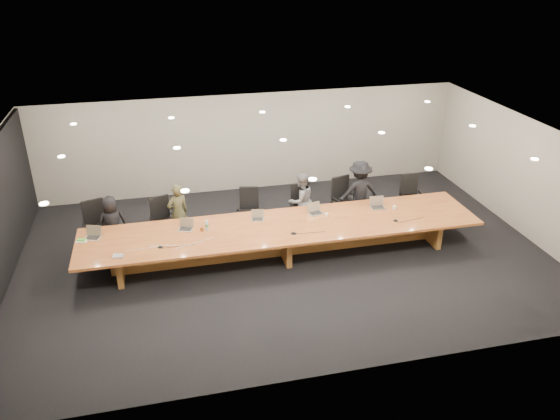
{
  "coord_description": "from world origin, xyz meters",
  "views": [
    {
      "loc": [
        -2.54,
        -10.61,
        6.41
      ],
      "look_at": [
        0.0,
        0.3,
        1.0
      ],
      "focal_mm": 35.0,
      "sensor_mm": 36.0,
      "label": 1
    }
  ],
  "objects_px": {
    "laptop_e": "(378,203)",
    "amber_mug": "(202,229)",
    "paper_cup_near": "(327,215)",
    "mic_left": "(160,247)",
    "chair_mid_right": "(303,207)",
    "laptop_a": "(92,233)",
    "chair_mid_left": "(249,210)",
    "person_a": "(112,224)",
    "water_bottle": "(207,225)",
    "paper_cup_far": "(394,208)",
    "mic_center": "(294,233)",
    "laptop_d": "(316,209)",
    "chair_far_left": "(98,226)",
    "laptop_c": "(257,216)",
    "mic_right": "(396,220)",
    "person_b": "(178,213)",
    "person_d": "(359,192)",
    "chair_left": "(164,220)",
    "person_c": "(301,201)",
    "chair_right": "(345,200)",
    "av_box": "(118,256)",
    "chair_far_right": "(412,196)",
    "laptop_b": "(185,225)",
    "conference_table": "(283,235)"
  },
  "relations": [
    {
      "from": "chair_left",
      "to": "person_c",
      "type": "height_order",
      "value": "person_c"
    },
    {
      "from": "laptop_c",
      "to": "laptop_e",
      "type": "relative_size",
      "value": 0.83
    },
    {
      "from": "paper_cup_near",
      "to": "mic_left",
      "type": "height_order",
      "value": "paper_cup_near"
    },
    {
      "from": "conference_table",
      "to": "paper_cup_near",
      "type": "xyz_separation_m",
      "value": [
        1.1,
        0.22,
        0.27
      ]
    },
    {
      "from": "chair_mid_right",
      "to": "mic_left",
      "type": "distance_m",
      "value": 3.85
    },
    {
      "from": "chair_mid_right",
      "to": "chair_right",
      "type": "height_order",
      "value": "chair_right"
    },
    {
      "from": "laptop_b",
      "to": "laptop_d",
      "type": "distance_m",
      "value": 3.06
    },
    {
      "from": "water_bottle",
      "to": "mic_center",
      "type": "relative_size",
      "value": 1.72
    },
    {
      "from": "chair_far_left",
      "to": "laptop_c",
      "type": "relative_size",
      "value": 4.14
    },
    {
      "from": "chair_right",
      "to": "paper_cup_far",
      "type": "height_order",
      "value": "chair_right"
    },
    {
      "from": "person_a",
      "to": "amber_mug",
      "type": "height_order",
      "value": "person_a"
    },
    {
      "from": "person_b",
      "to": "paper_cup_far",
      "type": "bearing_deg",
      "value": 147.05
    },
    {
      "from": "laptop_d",
      "to": "laptop_e",
      "type": "distance_m",
      "value": 1.54
    },
    {
      "from": "av_box",
      "to": "conference_table",
      "type": "bearing_deg",
      "value": 17.74
    },
    {
      "from": "laptop_c",
      "to": "laptop_e",
      "type": "height_order",
      "value": "laptop_e"
    },
    {
      "from": "chair_mid_left",
      "to": "av_box",
      "type": "relative_size",
      "value": 5.17
    },
    {
      "from": "chair_right",
      "to": "av_box",
      "type": "height_order",
      "value": "chair_right"
    },
    {
      "from": "laptop_e",
      "to": "water_bottle",
      "type": "distance_m",
      "value": 4.13
    },
    {
      "from": "chair_left",
      "to": "paper_cup_far",
      "type": "distance_m",
      "value": 5.5
    },
    {
      "from": "chair_far_right",
      "to": "av_box",
      "type": "height_order",
      "value": "chair_far_right"
    },
    {
      "from": "chair_mid_left",
      "to": "av_box",
      "type": "bearing_deg",
      "value": -134.78
    },
    {
      "from": "chair_right",
      "to": "person_b",
      "type": "distance_m",
      "value": 4.19
    },
    {
      "from": "person_b",
      "to": "person_d",
      "type": "distance_m",
      "value": 4.55
    },
    {
      "from": "chair_mid_right",
      "to": "paper_cup_near",
      "type": "distance_m",
      "value": 1.03
    },
    {
      "from": "laptop_a",
      "to": "chair_mid_left",
      "type": "bearing_deg",
      "value": 35.04
    },
    {
      "from": "person_a",
      "to": "water_bottle",
      "type": "height_order",
      "value": "person_a"
    },
    {
      "from": "laptop_e",
      "to": "amber_mug",
      "type": "relative_size",
      "value": 4.05
    },
    {
      "from": "chair_far_left",
      "to": "mic_left",
      "type": "distance_m",
      "value": 2.14
    },
    {
      "from": "chair_mid_right",
      "to": "laptop_a",
      "type": "bearing_deg",
      "value": -174.55
    },
    {
      "from": "chair_left",
      "to": "person_c",
      "type": "xyz_separation_m",
      "value": [
        3.37,
        0.01,
        0.16
      ]
    },
    {
      "from": "chair_far_left",
      "to": "laptop_b",
      "type": "height_order",
      "value": "chair_far_left"
    },
    {
      "from": "chair_far_left",
      "to": "laptop_d",
      "type": "distance_m",
      "value": 5.09
    },
    {
      "from": "chair_far_right",
      "to": "paper_cup_far",
      "type": "relative_size",
      "value": 12.38
    },
    {
      "from": "laptop_b",
      "to": "water_bottle",
      "type": "distance_m",
      "value": 0.48
    },
    {
      "from": "laptop_d",
      "to": "person_b",
      "type": "bearing_deg",
      "value": 151.41
    },
    {
      "from": "amber_mug",
      "to": "av_box",
      "type": "xyz_separation_m",
      "value": [
        -1.77,
        -0.73,
        -0.03
      ]
    },
    {
      "from": "water_bottle",
      "to": "chair_far_right",
      "type": "bearing_deg",
      "value": 10.43
    },
    {
      "from": "chair_mid_right",
      "to": "mic_center",
      "type": "height_order",
      "value": "chair_mid_right"
    },
    {
      "from": "laptop_c",
      "to": "laptop_a",
      "type": "bearing_deg",
      "value": -165.95
    },
    {
      "from": "chair_far_left",
      "to": "paper_cup_far",
      "type": "xyz_separation_m",
      "value": [
        6.9,
        -1.03,
        0.2
      ]
    },
    {
      "from": "paper_cup_near",
      "to": "chair_far_right",
      "type": "bearing_deg",
      "value": 19.8
    },
    {
      "from": "av_box",
      "to": "chair_left",
      "type": "bearing_deg",
      "value": 70.64
    },
    {
      "from": "chair_mid_right",
      "to": "chair_far_right",
      "type": "distance_m",
      "value": 2.92
    },
    {
      "from": "mic_right",
      "to": "chair_far_right",
      "type": "bearing_deg",
      "value": 53.13
    },
    {
      "from": "person_b",
      "to": "laptop_c",
      "type": "height_order",
      "value": "person_b"
    },
    {
      "from": "laptop_d",
      "to": "mic_center",
      "type": "distance_m",
      "value": 1.13
    },
    {
      "from": "chair_mid_right",
      "to": "mic_right",
      "type": "distance_m",
      "value": 2.36
    },
    {
      "from": "paper_cup_near",
      "to": "paper_cup_far",
      "type": "xyz_separation_m",
      "value": [
        1.7,
        -0.0,
        0.01
      ]
    },
    {
      "from": "paper_cup_far",
      "to": "mic_center",
      "type": "distance_m",
      "value": 2.73
    },
    {
      "from": "chair_far_left",
      "to": "laptop_b",
      "type": "bearing_deg",
      "value": -43.94
    }
  ]
}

